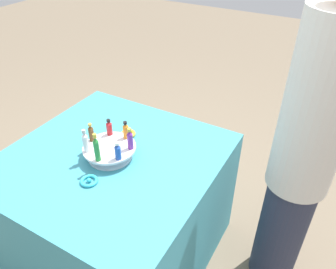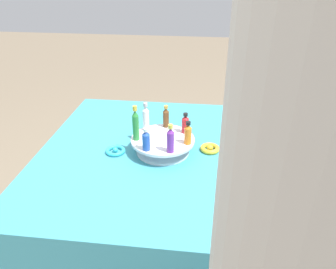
# 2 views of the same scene
# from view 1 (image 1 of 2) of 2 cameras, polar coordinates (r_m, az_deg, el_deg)

# --- Properties ---
(ground_plane) EXTENTS (12.00, 12.00, 0.00)m
(ground_plane) POSITION_cam_1_polar(r_m,az_deg,el_deg) (2.30, -7.93, -18.99)
(ground_plane) COLOR #756651
(party_table) EXTENTS (1.08, 1.08, 0.78)m
(party_table) POSITION_cam_1_polar(r_m,az_deg,el_deg) (2.00, -8.83, -12.46)
(party_table) COLOR teal
(party_table) RESTS_ON ground_plane
(display_stand) EXTENTS (0.27, 0.27, 0.06)m
(display_stand) POSITION_cam_1_polar(r_m,az_deg,el_deg) (1.72, -10.09, -2.85)
(display_stand) COLOR silver
(display_stand) RESTS_ON party_table
(bottle_purple) EXTENTS (0.03, 0.03, 0.12)m
(bottle_purple) POSITION_cam_1_polar(r_m,az_deg,el_deg) (1.64, -6.62, -0.84)
(bottle_purple) COLOR #702D93
(bottle_purple) RESTS_ON display_stand
(bottle_orange) EXTENTS (0.03, 0.03, 0.10)m
(bottle_orange) POSITION_cam_1_polar(r_m,az_deg,el_deg) (1.72, -7.37, 0.70)
(bottle_orange) COLOR orange
(bottle_orange) RESTS_ON display_stand
(bottle_red) EXTENTS (0.03, 0.03, 0.09)m
(bottle_red) POSITION_cam_1_polar(r_m,az_deg,el_deg) (1.77, -10.20, 1.19)
(bottle_red) COLOR #B21E23
(bottle_red) RESTS_ON display_stand
(bottle_brown) EXTENTS (0.03, 0.03, 0.10)m
(bottle_brown) POSITION_cam_1_polar(r_m,az_deg,el_deg) (1.74, -13.14, 0.37)
(bottle_brown) COLOR brown
(bottle_brown) RESTS_ON display_stand
(bottle_clear) EXTENTS (0.03, 0.03, 0.13)m
(bottle_clear) POSITION_cam_1_polar(r_m,az_deg,el_deg) (1.66, -14.19, -1.22)
(bottle_clear) COLOR silver
(bottle_clear) RESTS_ON display_stand
(bottle_green) EXTENTS (0.03, 0.03, 0.15)m
(bottle_green) POSITION_cam_1_polar(r_m,az_deg,el_deg) (1.58, -12.33, -2.37)
(bottle_green) COLOR #288438
(bottle_green) RESTS_ON display_stand
(bottle_blue) EXTENTS (0.03, 0.03, 0.10)m
(bottle_blue) POSITION_cam_1_polar(r_m,az_deg,el_deg) (1.59, -8.73, -2.91)
(bottle_blue) COLOR #234CAD
(bottle_blue) RESTS_ON display_stand
(ribbon_bow_gold) EXTENTS (0.08, 0.08, 0.03)m
(ribbon_bow_gold) POSITION_cam_1_polar(r_m,az_deg,el_deg) (1.87, -6.96, 0.14)
(ribbon_bow_gold) COLOR gold
(ribbon_bow_gold) RESTS_ON party_table
(ribbon_bow_teal) EXTENTS (0.09, 0.09, 0.02)m
(ribbon_bow_teal) POSITION_cam_1_polar(r_m,az_deg,el_deg) (1.61, -13.59, -7.85)
(ribbon_bow_teal) COLOR #2DB7CC
(ribbon_bow_teal) RESTS_ON party_table
(person_figure) EXTENTS (0.30, 0.30, 1.75)m
(person_figure) POSITION_cam_1_polar(r_m,az_deg,el_deg) (1.66, 22.42, -3.95)
(person_figure) COLOR #282D42
(person_figure) RESTS_ON ground_plane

